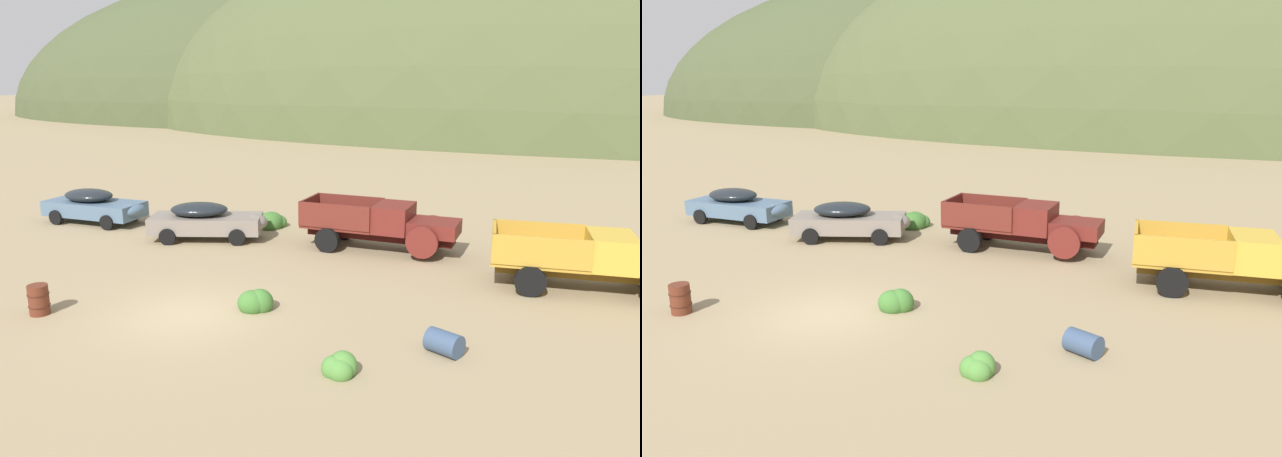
{
  "view_description": "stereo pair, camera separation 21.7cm",
  "coord_description": "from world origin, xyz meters",
  "views": [
    {
      "loc": [
        8.82,
        -14.3,
        6.76
      ],
      "look_at": [
        2.15,
        5.88,
        1.33
      ],
      "focal_mm": 34.11,
      "sensor_mm": 36.0,
      "label": 1
    },
    {
      "loc": [
        9.02,
        -14.23,
        6.76
      ],
      "look_at": [
        2.15,
        5.88,
        1.33
      ],
      "focal_mm": 34.11,
      "sensor_mm": 36.0,
      "label": 2
    }
  ],
  "objects": [
    {
      "name": "bush_lone_scrub",
      "position": [
        -1.62,
        10.32,
        0.24
      ],
      "size": [
        1.25,
        1.36,
        0.94
      ],
      "color": "#3D702D",
      "rests_on": "ground"
    },
    {
      "name": "oil_drum_spare",
      "position": [
        7.39,
        -0.19,
        0.3
      ],
      "size": [
        1.04,
        0.93,
        0.61
      ],
      "color": "#384C6B",
      "rests_on": "ground"
    },
    {
      "name": "ground_plane",
      "position": [
        0.0,
        0.0,
        0.0
      ],
      "size": [
        300.0,
        300.0,
        0.0
      ],
      "primitive_type": "plane",
      "color": "#998460"
    },
    {
      "name": "bush_between_trucks",
      "position": [
        5.24,
        -2.03,
        0.18
      ],
      "size": [
        0.82,
        0.78,
        0.71
      ],
      "color": "#4C8438",
      "rests_on": "ground"
    },
    {
      "name": "hill_far_right",
      "position": [
        -24.52,
        78.79,
        0.0
      ],
      "size": [
        105.43,
        52.01,
        44.79
      ],
      "primitive_type": "ellipsoid",
      "color": "#424C2D",
      "rests_on": "ground"
    },
    {
      "name": "hill_distant",
      "position": [
        17.0,
        68.22,
        0.0
      ],
      "size": [
        119.7,
        57.39,
        53.6
      ],
      "primitive_type": "ellipsoid",
      "color": "#4C5633",
      "rests_on": "ground"
    },
    {
      "name": "truck_oxblood",
      "position": [
        4.17,
        8.29,
        1.03
      ],
      "size": [
        6.19,
        2.5,
        1.91
      ],
      "rotation": [
        0.0,
        0.0,
        -0.07
      ],
      "color": "black",
      "rests_on": "ground"
    },
    {
      "name": "truck_faded_yellow",
      "position": [
        11.61,
        5.95,
        1.02
      ],
      "size": [
        6.22,
        2.64,
        1.91
      ],
      "rotation": [
        0.0,
        0.0,
        0.04
      ],
      "color": "brown",
      "rests_on": "ground"
    },
    {
      "name": "bush_back_edge",
      "position": [
        1.76,
        1.03,
        0.22
      ],
      "size": [
        1.05,
        0.88,
        0.81
      ],
      "color": "#3D702D",
      "rests_on": "ground"
    },
    {
      "name": "car_primer_gray",
      "position": [
        -3.3,
        7.66,
        0.82
      ],
      "size": [
        5.11,
        3.05,
        1.57
      ],
      "rotation": [
        0.0,
        0.0,
        0.29
      ],
      "color": "slate",
      "rests_on": "ground"
    },
    {
      "name": "car_chalk_blue",
      "position": [
        -9.67,
        8.61,
        0.82
      ],
      "size": [
        4.98,
        2.22,
        1.57
      ],
      "rotation": [
        0.0,
        0.0,
        -0.04
      ],
      "color": "slate",
      "rests_on": "ground"
    },
    {
      "name": "oil_drum_by_truck",
      "position": [
        -4.05,
        -1.23,
        0.44
      ],
      "size": [
        0.61,
        0.61,
        0.88
      ],
      "color": "#5B2819",
      "rests_on": "ground"
    }
  ]
}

